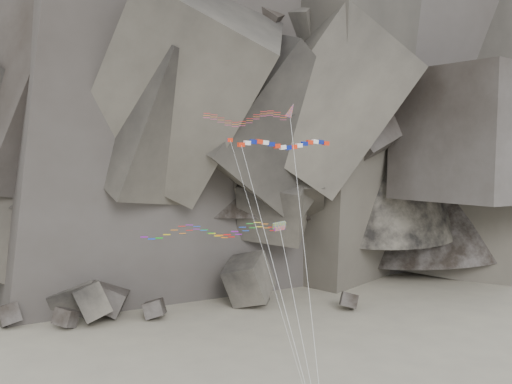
{
  "coord_description": "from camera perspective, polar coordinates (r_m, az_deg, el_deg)",
  "views": [
    {
      "loc": [
        -7.51,
        -51.32,
        25.99
      ],
      "look_at": [
        -0.56,
        6.0,
        21.0
      ],
      "focal_mm": 40.0,
      "sensor_mm": 36.0,
      "label": 1
    }
  ],
  "objects": [
    {
      "name": "headland",
      "position": [
        122.6,
        -3.42,
        12.43
      ],
      "size": [
        110.0,
        70.0,
        84.0
      ],
      "primitive_type": null,
      "color": "#595349",
      "rests_on": "ground"
    },
    {
      "name": "pennant_kite",
      "position": [
        49.76,
        -0.51,
        -1.91
      ],
      "size": [
        6.53,
        12.96,
        24.69
      ],
      "rotation": [
        0.0,
        0.0,
        0.5
      ],
      "color": "red",
      "rests_on": "ground"
    },
    {
      "name": "parafoil_kite",
      "position": [
        55.84,
        -4.98,
        -3.85
      ],
      "size": [
        15.17,
        16.08,
        16.6
      ],
      "rotation": [
        0.0,
        0.0,
        0.39
      ],
      "color": "#C1CF0B",
      "rests_on": "ground"
    },
    {
      "name": "banner_kite",
      "position": [
        57.75,
        2.93,
        4.64
      ],
      "size": [
        10.02,
        19.58,
        24.63
      ],
      "rotation": [
        0.0,
        0.0,
        0.35
      ],
      "color": "red",
      "rests_on": "ground"
    },
    {
      "name": "delta_kite",
      "position": [
        53.43,
        -1.29,
        7.46
      ],
      "size": [
        9.02,
        14.6,
        28.04
      ],
      "rotation": [
        0.0,
        0.0,
        0.23
      ],
      "color": "red",
      "rests_on": "ground"
    },
    {
      "name": "boulder_field",
      "position": [
        89.88,
        -9.93,
        -10.44
      ],
      "size": [
        53.82,
        14.23,
        9.38
      ],
      "color": "#47423F",
      "rests_on": "ground"
    }
  ]
}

